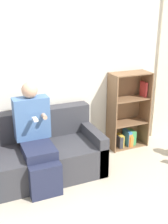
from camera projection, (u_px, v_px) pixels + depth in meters
name	position (u px, v px, depth m)	size (l,w,h in m)	color
ground_plane	(57.00, 193.00, 3.30)	(14.00, 14.00, 0.00)	beige
back_wall	(32.00, 71.00, 3.67)	(10.00, 0.06, 2.55)	silver
couch	(26.00, 157.00, 3.55)	(1.91, 0.81, 0.80)	#38383D
adult_seated	(36.00, 134.00, 3.36)	(0.43, 0.71, 1.23)	#232842
bookshelf	(127.00, 118.00, 4.32)	(0.60, 0.31, 1.17)	brown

